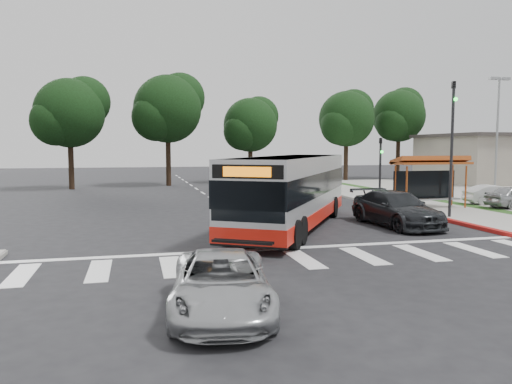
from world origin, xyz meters
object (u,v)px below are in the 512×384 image
object	(u,v)px
transit_bus	(292,192)
silver_suv_south	(221,283)
dark_sedan	(396,209)
pedestrian	(283,217)

from	to	relation	value
transit_bus	silver_suv_south	distance (m)	11.22
transit_bus	dark_sedan	world-z (taller)	transit_bus
transit_bus	pedestrian	xyz separation A→B (m)	(-1.42, -3.36, -0.57)
silver_suv_south	dark_sedan	bearing A→B (deg)	53.80
pedestrian	silver_suv_south	world-z (taller)	pedestrian
dark_sedan	transit_bus	bearing A→B (deg)	168.73
pedestrian	dark_sedan	bearing A→B (deg)	-150.92
pedestrian	silver_suv_south	xyz separation A→B (m)	(-3.36, -6.76, -0.34)
dark_sedan	silver_suv_south	bearing A→B (deg)	-137.99
transit_bus	pedestrian	distance (m)	3.69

